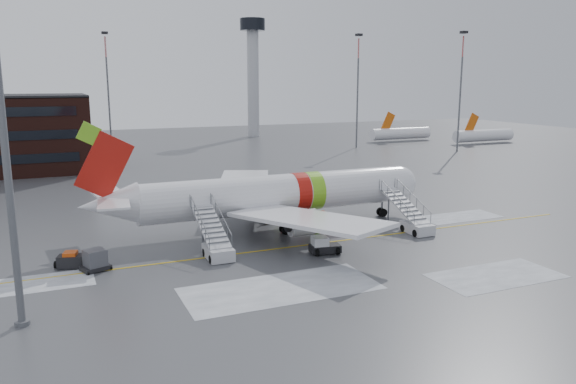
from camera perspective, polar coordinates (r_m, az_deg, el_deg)
name	(u,v)px	position (r m, az deg, el deg)	size (l,w,h in m)	color
ground	(299,242)	(51.42, 1.17, -5.15)	(260.00, 260.00, 0.00)	#494C4F
airliner	(271,195)	(55.47, -1.72, -0.29)	(35.03, 32.97, 11.18)	white
airstair_fwd	(413,221)	(56.20, 12.54, -2.87)	(2.05, 7.70, 3.48)	silver
airstair_aft	(216,244)	(47.65, -7.37, -5.25)	(2.05, 7.70, 3.48)	#BABBC2
pushback_tug	(323,246)	(48.23, 3.59, -5.49)	(2.76, 2.24, 1.47)	black
uld_container	(95,261)	(46.35, -18.99, -6.63)	(2.43, 2.10, 1.67)	black
baggage_tractor	(71,261)	(47.74, -21.19, -6.55)	(2.65, 1.67, 1.31)	black
control_tower	(253,64)	(148.76, -3.59, 12.88)	(6.40, 6.40, 30.00)	#B2B5BA
light_mast_far_ne	(358,84)	(123.80, 7.10, 10.87)	(1.20, 1.20, 24.25)	#595B60
light_mast_far_n	(108,84)	(123.50, -17.84, 10.42)	(1.20, 1.20, 24.25)	#595B60
light_mast_far_e	(461,84)	(121.60, 17.15, 10.46)	(1.20, 1.20, 24.25)	#595B60
distant_aircraft	(427,143)	(137.67, 13.94, 4.88)	(35.00, 18.00, 8.00)	#D8590C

